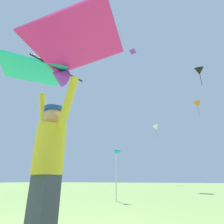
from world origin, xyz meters
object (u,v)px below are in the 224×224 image
object	(u,v)px
distant_kite_white_low_right	(156,128)
distant_kite_orange_high_right	(197,104)
distant_kite_black_overhead_distant	(199,71)
held_stunt_kite	(53,62)
marker_flag	(118,155)
kite_flyer_person	(48,164)
distant_kite_purple_mid_left	(133,51)

from	to	relation	value
distant_kite_white_low_right	distant_kite_orange_high_right	world-z (taller)	distant_kite_orange_high_right
distant_kite_black_overhead_distant	held_stunt_kite	bearing A→B (deg)	-100.79
distant_kite_white_low_right	marker_flag	xyz separation A→B (m)	(3.16, -27.37, -8.60)
kite_flyer_person	held_stunt_kite	bearing A→B (deg)	-105.20
held_stunt_kite	marker_flag	xyz separation A→B (m)	(-1.40, 5.68, -0.48)
distant_kite_purple_mid_left	kite_flyer_person	bearing A→B (deg)	-76.71
distant_kite_black_overhead_distant	marker_flag	xyz separation A→B (m)	(-4.62, -11.25, -9.64)
kite_flyer_person	distant_kite_purple_mid_left	bearing A→B (deg)	103.29
distant_kite_orange_high_right	kite_flyer_person	bearing A→B (deg)	-95.95
distant_kite_black_overhead_distant	distant_kite_white_low_right	bearing A→B (deg)	115.77
held_stunt_kite	distant_kite_black_overhead_distant	world-z (taller)	distant_kite_black_overhead_distant
distant_kite_white_low_right	distant_kite_black_overhead_distant	size ratio (longest dim) A/B	1.40
held_stunt_kite	marker_flag	distance (m)	5.87
marker_flag	distant_kite_black_overhead_distant	bearing A→B (deg)	67.65
held_stunt_kite	distant_kite_orange_high_right	bearing A→B (deg)	84.02
held_stunt_kite	distant_kite_purple_mid_left	bearing A→B (deg)	103.15
distant_kite_purple_mid_left	marker_flag	bearing A→B (deg)	-77.13
kite_flyer_person	held_stunt_kite	world-z (taller)	held_stunt_kite
kite_flyer_person	distant_kite_purple_mid_left	xyz separation A→B (m)	(-4.54, 19.23, 17.35)
distant_kite_white_low_right	marker_flag	distance (m)	28.86
distant_kite_white_low_right	marker_flag	size ratio (longest dim) A/B	1.53
kite_flyer_person	distant_kite_purple_mid_left	distance (m)	26.29
kite_flyer_person	held_stunt_kite	size ratio (longest dim) A/B	0.90
distant_kite_purple_mid_left	held_stunt_kite	bearing A→B (deg)	-76.85
distant_kite_white_low_right	kite_flyer_person	bearing A→B (deg)	-82.08
held_stunt_kite	distant_kite_orange_high_right	world-z (taller)	distant_kite_orange_high_right
distant_kite_white_low_right	distant_kite_orange_high_right	distance (m)	8.55
distant_kite_orange_high_right	marker_flag	size ratio (longest dim) A/B	1.32
distant_kite_white_low_right	distant_kite_orange_high_right	xyz separation A→B (m)	(7.75, -2.59, 2.53)
held_stunt_kite	distant_kite_white_low_right	world-z (taller)	distant_kite_white_low_right
distant_kite_white_low_right	distant_kite_black_overhead_distant	distance (m)	17.93
distant_kite_white_low_right	distant_kite_orange_high_right	size ratio (longest dim) A/B	1.16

